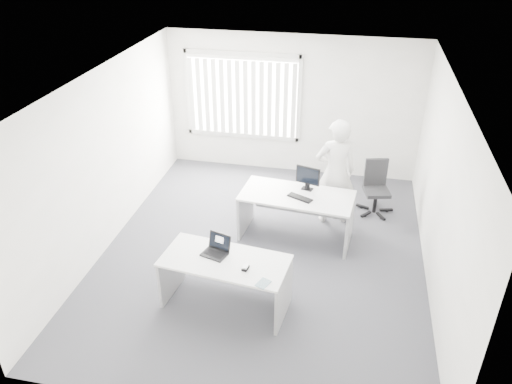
% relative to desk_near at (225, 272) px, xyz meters
% --- Properties ---
extents(ground, '(6.00, 6.00, 0.00)m').
position_rel_desk_near_xyz_m(ground, '(0.27, 1.26, -0.55)').
color(ground, '#4D4D55').
rests_on(ground, ground).
extents(wall_back, '(5.00, 0.02, 2.80)m').
position_rel_desk_near_xyz_m(wall_back, '(0.27, 4.26, 0.85)').
color(wall_back, white).
rests_on(wall_back, ground).
extents(wall_front, '(5.00, 0.02, 2.80)m').
position_rel_desk_near_xyz_m(wall_front, '(0.27, -1.74, 0.85)').
color(wall_front, white).
rests_on(wall_front, ground).
extents(wall_left, '(0.02, 6.00, 2.80)m').
position_rel_desk_near_xyz_m(wall_left, '(-2.23, 1.26, 0.85)').
color(wall_left, white).
rests_on(wall_left, ground).
extents(wall_right, '(0.02, 6.00, 2.80)m').
position_rel_desk_near_xyz_m(wall_right, '(2.77, 1.26, 0.85)').
color(wall_right, white).
rests_on(wall_right, ground).
extents(ceiling, '(5.00, 6.00, 0.02)m').
position_rel_desk_near_xyz_m(ceiling, '(0.27, 1.26, 2.25)').
color(ceiling, silver).
rests_on(ceiling, wall_back).
extents(window, '(2.32, 0.06, 1.76)m').
position_rel_desk_near_xyz_m(window, '(-0.73, 4.22, 1.00)').
color(window, beige).
rests_on(window, wall_back).
extents(blinds, '(2.20, 0.10, 1.50)m').
position_rel_desk_near_xyz_m(blinds, '(-0.73, 4.16, 0.97)').
color(blinds, white).
rests_on(blinds, wall_back).
extents(desk_near, '(1.76, 0.98, 0.76)m').
position_rel_desk_near_xyz_m(desk_near, '(0.00, 0.00, 0.00)').
color(desk_near, silver).
rests_on(desk_near, ground).
extents(desk_far, '(1.86, 1.01, 0.82)m').
position_rel_desk_near_xyz_m(desk_far, '(0.72, 1.81, 0.04)').
color(desk_far, silver).
rests_on(desk_far, ground).
extents(office_chair, '(0.67, 0.67, 0.97)m').
position_rel_desk_near_xyz_m(office_chair, '(2.00, 2.93, -0.25)').
color(office_chair, black).
rests_on(office_chair, ground).
extents(person, '(0.79, 0.63, 1.89)m').
position_rel_desk_near_xyz_m(person, '(1.27, 2.47, 0.39)').
color(person, silver).
rests_on(person, ground).
extents(laptop, '(0.40, 0.37, 0.26)m').
position_rel_desk_near_xyz_m(laptop, '(-0.16, 0.07, 0.34)').
color(laptop, black).
rests_on(laptop, desk_near).
extents(paper_sheet, '(0.32, 0.23, 0.00)m').
position_rel_desk_near_xyz_m(paper_sheet, '(0.31, -0.18, 0.21)').
color(paper_sheet, white).
rests_on(paper_sheet, desk_near).
extents(mouse, '(0.09, 0.13, 0.05)m').
position_rel_desk_near_xyz_m(mouse, '(0.31, -0.14, 0.24)').
color(mouse, '#B2B2B5').
rests_on(mouse, paper_sheet).
extents(booklet, '(0.20, 0.22, 0.01)m').
position_rel_desk_near_xyz_m(booklet, '(0.59, -0.37, 0.22)').
color(booklet, silver).
rests_on(booklet, desk_near).
extents(keyboard, '(0.43, 0.30, 0.02)m').
position_rel_desk_near_xyz_m(keyboard, '(0.78, 1.70, 0.28)').
color(keyboard, black).
rests_on(keyboard, desk_far).
extents(monitor, '(0.42, 0.22, 0.40)m').
position_rel_desk_near_xyz_m(monitor, '(0.85, 2.02, 0.47)').
color(monitor, black).
rests_on(monitor, desk_far).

